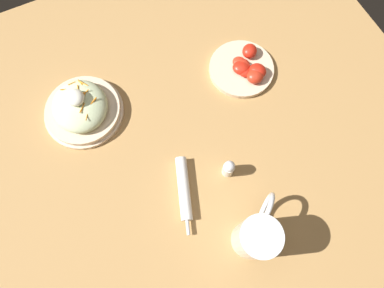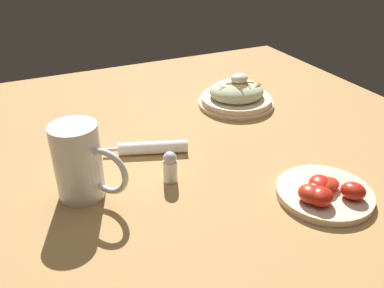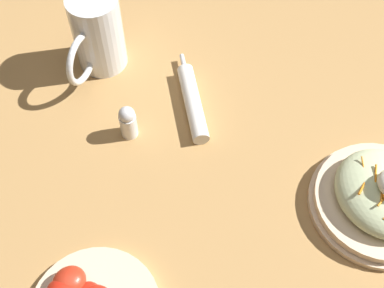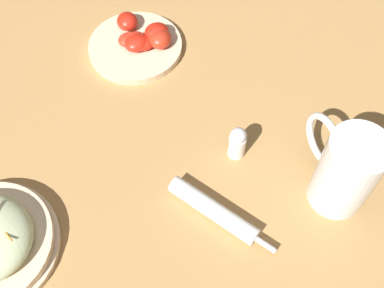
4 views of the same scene
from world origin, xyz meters
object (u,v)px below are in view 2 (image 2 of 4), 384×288
salad_plate (236,95)px  tomato_plate (324,192)px  beer_mug (80,165)px  napkin_roll (152,148)px  salt_shaker (170,167)px

salad_plate → tomato_plate: salad_plate is taller
beer_mug → tomato_plate: size_ratio=0.82×
salad_plate → napkin_roll: salad_plate is taller
napkin_roll → tomato_plate: bearing=-51.8°
napkin_roll → tomato_plate: tomato_plate is taller
napkin_roll → salt_shaker: salt_shaker is taller
tomato_plate → napkin_roll: bearing=128.2°
salt_shaker → tomato_plate: bearing=-36.7°
salad_plate → salt_shaker: (-0.33, -0.28, 0.00)m
tomato_plate → salt_shaker: salt_shaker is taller
napkin_roll → salt_shaker: 0.13m
salt_shaker → salad_plate: bearing=40.8°
salad_plate → tomato_plate: 0.48m
salad_plate → beer_mug: size_ratio=1.43×
salad_plate → salt_shaker: salad_plate is taller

